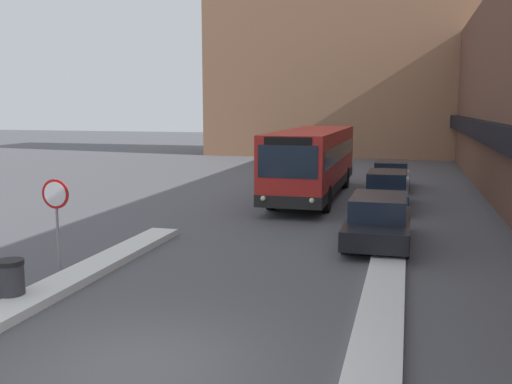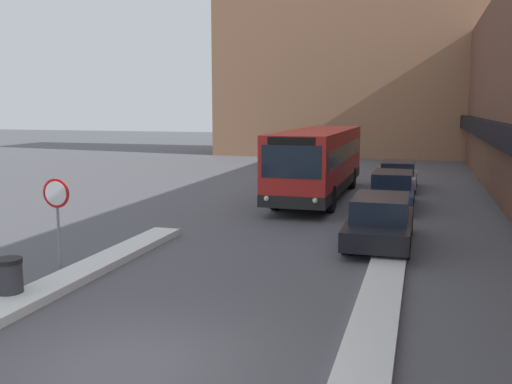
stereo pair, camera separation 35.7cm
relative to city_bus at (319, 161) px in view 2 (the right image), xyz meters
name	(u,v)px [view 2 (the right image)]	position (x,y,z in m)	size (l,w,h in m)	color
ground_plane	(131,368)	(0.18, -17.87, -1.70)	(160.00, 160.00, 0.00)	#515156
building_backdrop_far	(373,57)	(0.18, 24.38, 6.60)	(26.00, 8.00, 16.60)	#996B4C
snow_bank_left	(51,288)	(-3.42, -14.98, -1.60)	(0.90, 12.35, 0.20)	silver
snow_bank_right	(379,301)	(3.78, -13.71, -1.62)	(0.90, 10.97, 0.16)	silver
city_bus	(319,161)	(0.00, 0.00, 0.00)	(2.55, 11.42, 3.11)	red
parked_car_front	(380,220)	(3.38, -8.26, -0.97)	(1.89, 4.71, 1.47)	black
parked_car_middle	(392,190)	(3.38, -1.60, -0.96)	(1.80, 4.58, 1.48)	navy
parked_car_back	(398,175)	(3.38, 4.05, -1.00)	(1.85, 4.34, 1.39)	#B7B7BC
stop_sign	(57,203)	(-4.43, -13.19, -0.01)	(0.76, 0.08, 2.34)	gray
trash_bin	(9,280)	(-3.86, -15.77, -1.22)	(0.59, 0.59, 0.95)	#38383D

